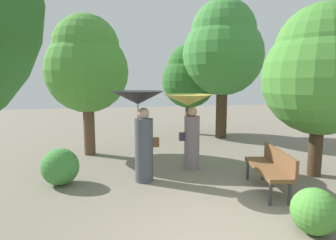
{
  "coord_description": "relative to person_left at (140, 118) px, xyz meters",
  "views": [
    {
      "loc": [
        -1.43,
        -3.27,
        2.2
      ],
      "look_at": [
        0.0,
        3.27,
        1.26
      ],
      "focal_mm": 30.8,
      "sensor_mm": 36.0,
      "label": 1
    }
  ],
  "objects": [
    {
      "name": "tree_far_back",
      "position": [
        2.59,
        5.15,
        0.95
      ],
      "size": [
        2.16,
        2.16,
        3.6
      ],
      "color": "brown",
      "rests_on": "ground"
    },
    {
      "name": "bush_path_left",
      "position": [
        2.17,
        -2.68,
        -1.06
      ],
      "size": [
        0.67,
        0.67,
        0.67
      ],
      "primitive_type": "sphere",
      "color": "#4C9338",
      "rests_on": "ground"
    },
    {
      "name": "tree_near_right",
      "position": [
        3.58,
        4.12,
        1.97
      ],
      "size": [
        2.97,
        2.97,
        5.11
      ],
      "color": "#42301E",
      "rests_on": "ground"
    },
    {
      "name": "park_bench",
      "position": [
        2.44,
        -1.11,
        -0.88
      ],
      "size": [
        0.77,
        1.57,
        0.83
      ],
      "rotation": [
        0.0,
        0.0,
        -1.76
      ],
      "color": "#38383D",
      "rests_on": "ground"
    },
    {
      "name": "tree_mid_right",
      "position": [
        3.96,
        -0.48,
        1.04
      ],
      "size": [
        2.53,
        2.53,
        3.85
      ],
      "color": "#42301E",
      "rests_on": "ground"
    },
    {
      "name": "person_left",
      "position": [
        0.0,
        0.0,
        0.0
      ],
      "size": [
        1.11,
        1.11,
        1.96
      ],
      "rotation": [
        0.0,
        0.0,
        1.57
      ],
      "color": "#474C56",
      "rests_on": "ground"
    },
    {
      "name": "tree_mid_left",
      "position": [
        -1.2,
        2.61,
        1.25
      ],
      "size": [
        2.36,
        2.36,
        4.04
      ],
      "color": "brown",
      "rests_on": "ground"
    },
    {
      "name": "bush_path_right",
      "position": [
        -1.68,
        0.15,
        -1.0
      ],
      "size": [
        0.78,
        0.78,
        0.78
      ],
      "primitive_type": "sphere",
      "color": "#428C3D",
      "rests_on": "ground"
    },
    {
      "name": "person_right",
      "position": [
        1.28,
        0.66,
        -0.04
      ],
      "size": [
        1.15,
        1.15,
        1.84
      ],
      "rotation": [
        0.0,
        0.0,
        1.57
      ],
      "color": "gray",
      "rests_on": "ground"
    }
  ]
}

